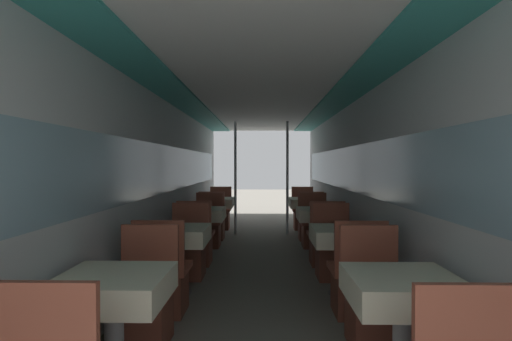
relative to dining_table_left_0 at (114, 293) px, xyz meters
The scene contains 27 objects.
wall_left 2.97m from the dining_table_left_0, 97.97° to the left, with size 0.05×10.29×2.23m.
wall_right 3.66m from the dining_table_left_0, 53.05° to the left, with size 0.05×10.29×2.23m.
ceiling_panel 3.46m from the dining_table_left_0, 72.98° to the left, with size 2.58×10.29×0.07m.
dining_table_left_0 is the anchor object (origin of this frame).
chair_left_far_0 0.67m from the dining_table_left_0, 90.00° to the left, with size 0.46×0.46×0.89m.
dining_table_left_1 1.81m from the dining_table_left_0, 90.00° to the left, with size 0.65×0.65×0.71m.
chair_left_near_1 1.25m from the dining_table_left_0, 90.00° to the left, with size 0.46×0.46×0.89m.
chair_left_far_1 2.43m from the dining_table_left_0, 90.00° to the left, with size 0.46×0.46×0.89m.
dining_table_left_2 3.62m from the dining_table_left_0, 90.00° to the left, with size 0.65×0.65×0.71m.
chair_left_near_2 3.04m from the dining_table_left_0, 90.00° to the left, with size 0.46×0.46×0.89m.
chair_left_far_2 4.23m from the dining_table_left_0, 90.00° to the left, with size 0.46×0.46×0.89m.
dining_table_left_3 5.43m from the dining_table_left_0, 90.00° to the left, with size 0.65×0.65×0.71m.
chair_left_near_3 4.85m from the dining_table_left_0, 90.00° to the left, with size 0.46×0.46×0.89m.
chair_left_far_3 6.04m from the dining_table_left_0, 90.00° to the left, with size 0.46×0.46×0.89m.
support_pole_left_3 5.47m from the dining_table_left_0, 86.08° to the left, with size 0.05×0.05×2.23m.
dining_table_right_0 1.77m from the dining_table_left_0, ahead, with size 0.65×0.65×0.71m.
chair_right_far_0 1.90m from the dining_table_left_0, 18.61° to the left, with size 0.46×0.46×0.89m.
dining_table_right_1 2.53m from the dining_table_left_0, 45.64° to the left, with size 0.65×0.65×0.71m.
chair_right_near_1 2.17m from the dining_table_left_0, 34.44° to the left, with size 0.46×0.46×0.89m.
chair_right_far_1 3.00m from the dining_table_left_0, 53.66° to the left, with size 0.46×0.46×0.89m.
dining_table_right_2 4.03m from the dining_table_left_0, 63.94° to the left, with size 0.65×0.65×0.71m.
chair_right_near_2 3.52m from the dining_table_left_0, 59.66° to the left, with size 0.46×0.46×0.89m.
chair_right_far_2 4.59m from the dining_table_left_0, 67.23° to the left, with size 0.46×0.46×0.89m.
dining_table_right_3 5.71m from the dining_table_left_0, 71.94° to the left, with size 0.65×0.65×0.71m.
chair_right_near_3 5.16m from the dining_table_left_0, 69.89° to the left, with size 0.46×0.46×0.89m.
chair_right_far_3 6.29m from the dining_table_left_0, 73.63° to the left, with size 0.46×0.46×0.89m.
support_pole_right_3 5.63m from the dining_table_left_0, 75.56° to the left, with size 0.05×0.05×2.23m.
Camera 1 is at (0.04, -1.58, 1.39)m, focal length 28.00 mm.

